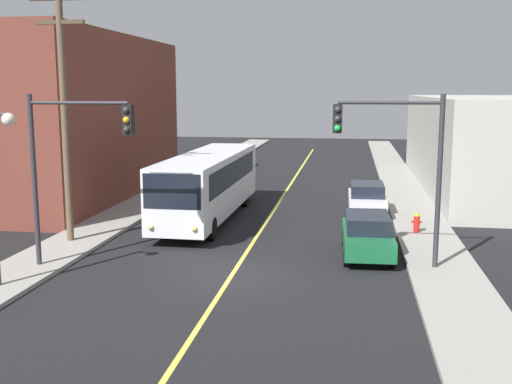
{
  "coord_description": "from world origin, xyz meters",
  "views": [
    {
      "loc": [
        3.92,
        -20.02,
        6.3
      ],
      "look_at": [
        0.0,
        5.29,
        2.0
      ],
      "focal_mm": 43.02,
      "sensor_mm": 36.0,
      "label": 1
    }
  ],
  "objects_px": {
    "utility_pole_near": "(64,103)",
    "fire_hydrant": "(417,222)",
    "traffic_signal_right_corner": "(394,148)",
    "traffic_signal_left_corner": "(74,149)",
    "parked_car_white": "(367,199)",
    "city_bus": "(209,182)",
    "parked_car_green": "(367,234)"
  },
  "relations": [
    {
      "from": "utility_pole_near",
      "to": "fire_hydrant",
      "type": "height_order",
      "value": "utility_pole_near"
    },
    {
      "from": "parked_car_white",
      "to": "traffic_signal_left_corner",
      "type": "relative_size",
      "value": 0.74
    },
    {
      "from": "fire_hydrant",
      "to": "parked_car_green",
      "type": "bearing_deg",
      "value": -120.67
    },
    {
      "from": "fire_hydrant",
      "to": "utility_pole_near",
      "type": "bearing_deg",
      "value": -165.53
    },
    {
      "from": "parked_car_white",
      "to": "traffic_signal_right_corner",
      "type": "xyz_separation_m",
      "value": [
        0.61,
        -9.5,
        3.46
      ]
    },
    {
      "from": "traffic_signal_left_corner",
      "to": "traffic_signal_right_corner",
      "type": "distance_m",
      "value": 10.97
    },
    {
      "from": "city_bus",
      "to": "parked_car_green",
      "type": "xyz_separation_m",
      "value": [
        7.5,
        -5.72,
        -0.98
      ]
    },
    {
      "from": "utility_pole_near",
      "to": "fire_hydrant",
      "type": "bearing_deg",
      "value": 14.47
    },
    {
      "from": "city_bus",
      "to": "traffic_signal_right_corner",
      "type": "distance_m",
      "value": 11.34
    },
    {
      "from": "traffic_signal_left_corner",
      "to": "parked_car_white",
      "type": "bearing_deg",
      "value": 47.95
    },
    {
      "from": "parked_car_green",
      "to": "parked_car_white",
      "type": "relative_size",
      "value": 1.01
    },
    {
      "from": "parked_car_green",
      "to": "traffic_signal_right_corner",
      "type": "bearing_deg",
      "value": -64.45
    },
    {
      "from": "city_bus",
      "to": "fire_hydrant",
      "type": "xyz_separation_m",
      "value": [
        9.72,
        -1.98,
        -1.23
      ]
    },
    {
      "from": "parked_car_white",
      "to": "city_bus",
      "type": "bearing_deg",
      "value": -164.3
    },
    {
      "from": "utility_pole_near",
      "to": "traffic_signal_left_corner",
      "type": "distance_m",
      "value": 4.3
    },
    {
      "from": "utility_pole_near",
      "to": "fire_hydrant",
      "type": "distance_m",
      "value": 15.63
    },
    {
      "from": "parked_car_white",
      "to": "utility_pole_near",
      "type": "height_order",
      "value": "utility_pole_near"
    },
    {
      "from": "city_bus",
      "to": "traffic_signal_left_corner",
      "type": "bearing_deg",
      "value": -105.5
    },
    {
      "from": "parked_car_green",
      "to": "fire_hydrant",
      "type": "bearing_deg",
      "value": 59.33
    },
    {
      "from": "parked_car_green",
      "to": "utility_pole_near",
      "type": "distance_m",
      "value": 13.02
    },
    {
      "from": "traffic_signal_right_corner",
      "to": "fire_hydrant",
      "type": "distance_m",
      "value": 6.69
    },
    {
      "from": "fire_hydrant",
      "to": "city_bus",
      "type": "bearing_deg",
      "value": 168.51
    },
    {
      "from": "utility_pole_near",
      "to": "traffic_signal_right_corner",
      "type": "height_order",
      "value": "utility_pole_near"
    },
    {
      "from": "parked_car_green",
      "to": "parked_car_white",
      "type": "xyz_separation_m",
      "value": [
        0.17,
        7.87,
        0.0
      ]
    },
    {
      "from": "fire_hydrant",
      "to": "traffic_signal_right_corner",
      "type": "bearing_deg",
      "value": -105.01
    },
    {
      "from": "fire_hydrant",
      "to": "parked_car_white",
      "type": "bearing_deg",
      "value": 116.39
    },
    {
      "from": "traffic_signal_right_corner",
      "to": "fire_hydrant",
      "type": "height_order",
      "value": "traffic_signal_right_corner"
    },
    {
      "from": "traffic_signal_left_corner",
      "to": "traffic_signal_right_corner",
      "type": "relative_size",
      "value": 1.0
    },
    {
      "from": "utility_pole_near",
      "to": "fire_hydrant",
      "type": "xyz_separation_m",
      "value": [
        14.27,
        3.68,
        -5.19
      ]
    },
    {
      "from": "parked_car_green",
      "to": "traffic_signal_left_corner",
      "type": "relative_size",
      "value": 0.74
    },
    {
      "from": "utility_pole_near",
      "to": "city_bus",
      "type": "bearing_deg",
      "value": 51.19
    },
    {
      "from": "city_bus",
      "to": "fire_hydrant",
      "type": "distance_m",
      "value": 10.0
    }
  ]
}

